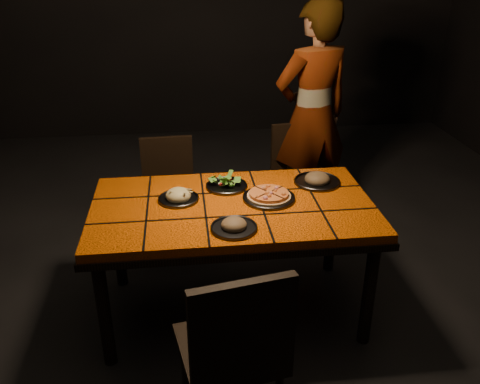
{
  "coord_description": "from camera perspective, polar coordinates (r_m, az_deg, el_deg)",
  "views": [
    {
      "loc": [
        -0.26,
        -2.56,
        2.06
      ],
      "look_at": [
        0.04,
        0.0,
        0.82
      ],
      "focal_mm": 38.0,
      "sensor_mm": 36.0,
      "label": 1
    }
  ],
  "objects": [
    {
      "name": "plate_pasta",
      "position": [
        2.95,
        -6.93,
        -0.54
      ],
      "size": [
        0.24,
        0.24,
        0.08
      ],
      "color": "#333338",
      "rests_on": "dining_table"
    },
    {
      "name": "chair_far_right",
      "position": [
        4.0,
        6.53,
        2.32
      ],
      "size": [
        0.43,
        0.43,
        0.85
      ],
      "rotation": [
        0.0,
        0.0,
        0.14
      ],
      "color": "black",
      "rests_on": "ground"
    },
    {
      "name": "diner",
      "position": [
        4.02,
        8.08,
        8.41
      ],
      "size": [
        0.75,
        0.61,
        1.78
      ],
      "primitive_type": "imported",
      "rotation": [
        0.0,
        0.0,
        3.46
      ],
      "color": "brown",
      "rests_on": "ground"
    },
    {
      "name": "chair_far_left",
      "position": [
        3.77,
        -7.99,
        0.54
      ],
      "size": [
        0.39,
        0.39,
        0.84
      ],
      "rotation": [
        0.0,
        0.0,
        0.04
      ],
      "color": "black",
      "rests_on": "ground"
    },
    {
      "name": "dining_table",
      "position": [
        2.93,
        -0.83,
        -2.7
      ],
      "size": [
        1.62,
        0.92,
        0.75
      ],
      "color": "#EA5B07",
      "rests_on": "ground"
    },
    {
      "name": "room_shell",
      "position": [
        2.64,
        -0.95,
        13.35
      ],
      "size": [
        6.04,
        7.04,
        3.08
      ],
      "color": "black",
      "rests_on": "ground"
    },
    {
      "name": "plate_pizza",
      "position": [
        2.94,
        3.26,
        -0.5
      ],
      "size": [
        0.36,
        0.36,
        0.04
      ],
      "color": "#333338",
      "rests_on": "dining_table"
    },
    {
      "name": "plate_mushroom_a",
      "position": [
        2.63,
        -0.69,
        -3.78
      ],
      "size": [
        0.25,
        0.25,
        0.08
      ],
      "color": "#333338",
      "rests_on": "dining_table"
    },
    {
      "name": "plate_salad",
      "position": [
        3.08,
        -1.52,
        0.97
      ],
      "size": [
        0.25,
        0.25,
        0.07
      ],
      "color": "#333338",
      "rests_on": "dining_table"
    },
    {
      "name": "plate_mushroom_b",
      "position": [
        3.18,
        8.66,
        1.42
      ],
      "size": [
        0.29,
        0.29,
        0.09
      ],
      "color": "#333338",
      "rests_on": "dining_table"
    },
    {
      "name": "chair_near",
      "position": [
        2.24,
        -0.56,
        -17.08
      ],
      "size": [
        0.5,
        0.5,
        0.95
      ],
      "rotation": [
        0.0,
        0.0,
        3.33
      ],
      "color": "black",
      "rests_on": "ground"
    }
  ]
}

